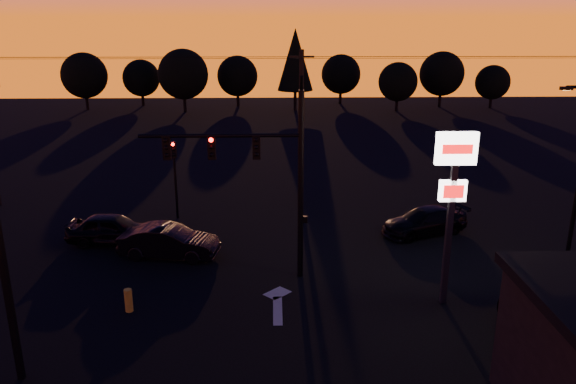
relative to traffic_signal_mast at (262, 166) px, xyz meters
name	(u,v)px	position (x,y,z in m)	size (l,w,h in m)	color
ground	(264,324)	(0.10, -3.99, -4.94)	(120.00, 120.00, 0.00)	black
lane_arrow	(278,302)	(0.60, -2.33, -4.93)	(1.20, 3.10, 0.01)	beige
traffic_signal_mast	(262,166)	(0.00, 0.00, 0.00)	(6.79, 0.52, 8.58)	black
secondary_signal	(175,168)	(-4.90, 7.49, -2.07)	(0.30, 0.31, 4.35)	black
pylon_sign	(453,183)	(7.10, -2.49, -0.02)	(1.50, 0.28, 6.80)	black
utility_pole_1	(301,128)	(2.10, 10.01, -0.34)	(1.40, 0.26, 9.00)	black
power_wires	(302,57)	(2.10, 10.01, 3.63)	(36.00, 1.22, 0.07)	black
bollard	(129,300)	(-5.07, -2.88, -4.48)	(0.30, 0.30, 0.91)	gold
tree_0	(84,75)	(-21.90, 46.01, -0.88)	(5.36, 5.36, 6.74)	black
tree_1	(141,78)	(-15.90, 49.01, -1.50)	(4.54, 4.54, 5.71)	black
tree_2	(183,74)	(-9.90, 44.01, -0.57)	(5.77, 5.78, 7.26)	black
tree_3	(237,76)	(-3.90, 48.01, -1.19)	(4.95, 4.95, 6.22)	black
tree_4	(295,60)	(3.10, 45.01, 0.99)	(4.18, 4.18, 9.50)	black
tree_5	(341,74)	(9.10, 50.01, -1.19)	(4.95, 4.95, 6.22)	black
tree_6	(398,82)	(15.10, 44.01, -1.50)	(4.54, 4.54, 5.71)	black
tree_7	(442,74)	(21.10, 47.01, -0.88)	(5.36, 5.36, 6.74)	black
tree_8	(493,82)	(27.10, 46.01, -1.82)	(4.12, 4.12, 5.19)	black
car_left	(113,229)	(-7.45, 3.89, -4.18)	(1.79, 4.44, 1.51)	black
car_mid	(169,242)	(-4.41, 2.20, -4.18)	(1.59, 4.57, 1.50)	black
car_right	(425,221)	(8.25, 4.82, -4.27)	(1.88, 4.62, 1.34)	black
suv_parked	(568,322)	(10.65, -5.17, -4.31)	(2.09, 4.54, 1.26)	black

